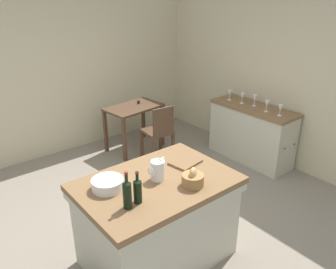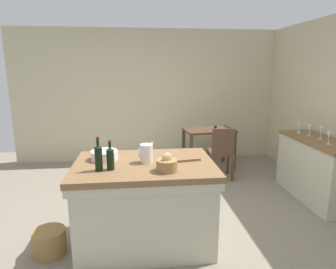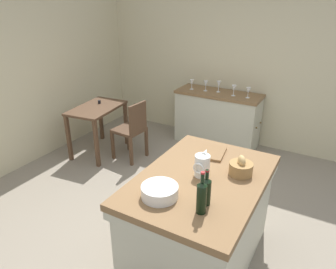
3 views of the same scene
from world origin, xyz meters
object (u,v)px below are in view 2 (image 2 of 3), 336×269
writing_desk (209,136)px  pitcher (146,153)px  wine_bottle_dark (110,158)px  cutting_board (184,158)px  wicker_hamper (50,242)px  wooden_chair (221,151)px  wine_glass_far_right (299,126)px  side_cabinet (316,169)px  wine_glass_middle (321,131)px  wine_glass_left (329,136)px  island_table (145,200)px  wash_bowl (104,155)px  wine_bottle_amber (98,157)px  bread_basket (167,164)px  wine_glass_right (310,128)px

writing_desk → pitcher: (-1.24, -2.28, 0.37)m
wine_bottle_dark → cutting_board: bearing=19.1°
writing_desk → pitcher: pitcher is taller
wicker_hamper → wooden_chair: bearing=38.3°
pitcher → wine_glass_far_right: (2.39, 1.25, -0.01)m
side_cabinet → wine_glass_middle: 0.56m
wine_glass_left → wicker_hamper: 3.56m
side_cabinet → wine_glass_left: size_ratio=8.20×
wine_glass_far_right → island_table: bearing=-152.3°
wash_bowl → island_table: bearing=-21.5°
writing_desk → cutting_board: bearing=-110.7°
wine_bottle_amber → wine_glass_far_right: wine_bottle_amber is taller
pitcher → wine_glass_middle: size_ratio=1.32×
side_cabinet → wine_bottle_dark: wine_bottle_dark is taller
wine_bottle_dark → wine_glass_left: size_ratio=1.72×
wash_bowl → wine_bottle_amber: (-0.01, -0.35, 0.09)m
writing_desk → wine_bottle_amber: bearing=-124.4°
bread_basket → wine_bottle_amber: bearing=172.7°
wine_glass_left → wine_glass_right: (0.03, 0.47, -0.00)m
wash_bowl → writing_desk: bearing=51.7°
wooden_chair → wash_bowl: wash_bowl is taller
wine_bottle_dark → side_cabinet: bearing=19.5°
wine_glass_left → wine_glass_far_right: (0.00, 0.71, -0.01)m
side_cabinet → pitcher: pitcher is taller
writing_desk → wine_bottle_amber: (-1.70, -2.48, 0.41)m
wine_glass_left → wine_glass_middle: size_ratio=0.94×
wine_glass_left → wine_glass_far_right: size_ratio=1.05×
wash_bowl → wine_glass_far_right: bearing=21.3°
side_cabinet → wooden_chair: wooden_chair is taller
bread_basket → wicker_hamper: size_ratio=0.62×
side_cabinet → wine_glass_left: bearing=-101.6°
pitcher → wicker_hamper: pitcher is taller
island_table → wooden_chair: same height
wine_glass_middle → wine_glass_far_right: (-0.07, 0.43, -0.01)m
wooden_chair → wine_glass_right: size_ratio=5.42×
wine_glass_left → wine_glass_right: same height
side_cabinet → wine_glass_left: wine_glass_left is taller
island_table → wicker_hamper: size_ratio=4.44×
island_table → cutting_board: size_ratio=4.96×
wicker_hamper → pitcher: bearing=7.5°
cutting_board → wine_glass_left: wine_glass_left is taller
wine_bottle_dark → wine_glass_far_right: 3.10m
bread_basket → wicker_hamper: (-1.18, 0.15, -0.83)m
wicker_hamper → cutting_board: bearing=8.3°
pitcher → wooden_chair: bearing=52.2°
island_table → wicker_hamper: island_table is taller
bread_basket → cutting_board: 0.42m
wash_bowl → wine_bottle_dark: (0.09, -0.34, 0.07)m
island_table → wine_glass_middle: size_ratio=8.15×
wine_glass_left → bread_basket: bearing=-159.5°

